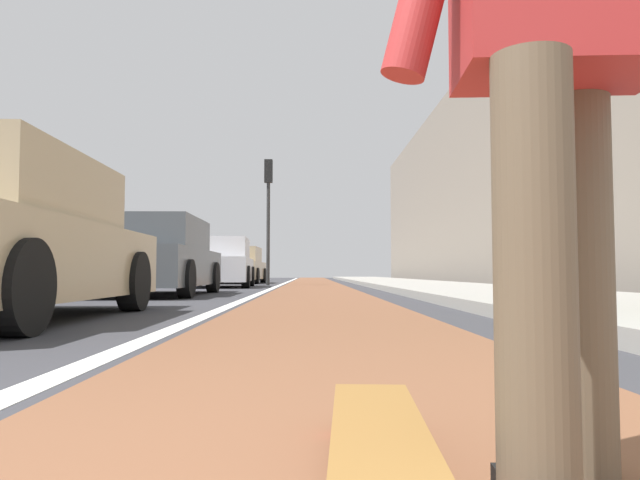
{
  "coord_description": "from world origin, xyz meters",
  "views": [
    {
      "loc": [
        -0.32,
        0.13,
        0.44
      ],
      "look_at": [
        12.49,
        -0.08,
        1.16
      ],
      "focal_mm": 32.55,
      "sensor_mm": 36.0,
      "label": 1
    }
  ],
  "objects_px": {
    "parked_car_far": "(220,264)",
    "traffic_light": "(268,198)",
    "parked_car_end": "(238,266)",
    "skateboard": "(379,432)",
    "parked_car_mid": "(156,258)",
    "skater_person": "(558,20)"
  },
  "relations": [
    {
      "from": "parked_car_mid",
      "to": "parked_car_far",
      "type": "height_order",
      "value": "parked_car_mid"
    },
    {
      "from": "skater_person",
      "to": "parked_car_mid",
      "type": "height_order",
      "value": "skater_person"
    },
    {
      "from": "skateboard",
      "to": "skater_person",
      "type": "xyz_separation_m",
      "value": [
        -0.15,
        -0.35,
        0.84
      ]
    },
    {
      "from": "parked_car_end",
      "to": "skateboard",
      "type": "bearing_deg",
      "value": -172.13
    },
    {
      "from": "skater_person",
      "to": "parked_car_end",
      "type": "xyz_separation_m",
      "value": [
        22.69,
        3.46,
        -0.23
      ]
    },
    {
      "from": "skateboard",
      "to": "skater_person",
      "type": "distance_m",
      "value": 0.92
    },
    {
      "from": "skateboard",
      "to": "traffic_light",
      "type": "distance_m",
      "value": 19.07
    },
    {
      "from": "parked_car_mid",
      "to": "traffic_light",
      "type": "bearing_deg",
      "value": -10.01
    },
    {
      "from": "skater_person",
      "to": "parked_car_far",
      "type": "relative_size",
      "value": 0.4
    },
    {
      "from": "skater_person",
      "to": "traffic_light",
      "type": "height_order",
      "value": "traffic_light"
    },
    {
      "from": "parked_car_far",
      "to": "parked_car_mid",
      "type": "bearing_deg",
      "value": 177.52
    },
    {
      "from": "skateboard",
      "to": "parked_car_far",
      "type": "relative_size",
      "value": 0.21
    },
    {
      "from": "skater_person",
      "to": "parked_car_far",
      "type": "height_order",
      "value": "skater_person"
    },
    {
      "from": "parked_car_mid",
      "to": "parked_car_end",
      "type": "relative_size",
      "value": 1.09
    },
    {
      "from": "skateboard",
      "to": "parked_car_mid",
      "type": "relative_size",
      "value": 0.19
    },
    {
      "from": "skater_person",
      "to": "traffic_light",
      "type": "distance_m",
      "value": 19.14
    },
    {
      "from": "parked_car_far",
      "to": "traffic_light",
      "type": "height_order",
      "value": "traffic_light"
    },
    {
      "from": "parked_car_mid",
      "to": "traffic_light",
      "type": "relative_size",
      "value": 1.04
    },
    {
      "from": "skater_person",
      "to": "traffic_light",
      "type": "relative_size",
      "value": 0.38
    },
    {
      "from": "parked_car_mid",
      "to": "parked_car_end",
      "type": "bearing_deg",
      "value": -0.14
    },
    {
      "from": "parked_car_mid",
      "to": "parked_car_end",
      "type": "height_order",
      "value": "parked_car_mid"
    },
    {
      "from": "parked_car_mid",
      "to": "traffic_light",
      "type": "xyz_separation_m",
      "value": [
        8.72,
        -1.54,
        2.29
      ]
    }
  ]
}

